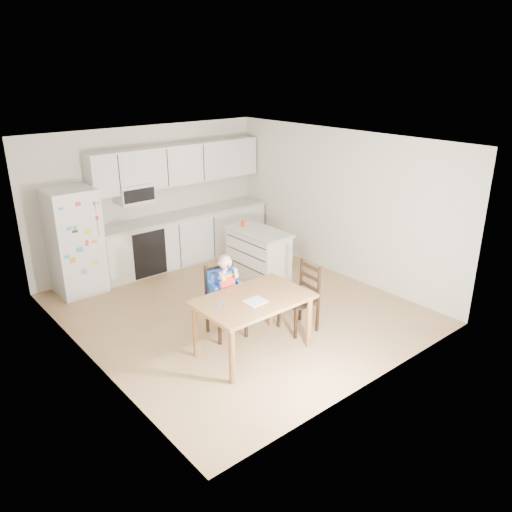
{
  "coord_description": "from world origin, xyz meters",
  "views": [
    {
      "loc": [
        -4.13,
        -5.4,
        3.45
      ],
      "look_at": [
        -0.02,
        -0.5,
        1.01
      ],
      "focal_mm": 35.0,
      "sensor_mm": 36.0,
      "label": 1
    }
  ],
  "objects": [
    {
      "name": "dining_table",
      "position": [
        -0.57,
        -1.1,
        0.66
      ],
      "size": [
        1.42,
        0.91,
        0.76
      ],
      "color": "brown",
      "rests_on": "ground"
    },
    {
      "name": "napkin",
      "position": [
        -0.62,
        -1.2,
        0.76
      ],
      "size": [
        0.26,
        0.22,
        0.01
      ],
      "primitive_type": "cube",
      "color": "#AEAEB3",
      "rests_on": "dining_table"
    },
    {
      "name": "red_cup",
      "position": [
        0.98,
        1.04,
        0.9
      ],
      "size": [
        0.08,
        0.08,
        0.1
      ],
      "primitive_type": "cylinder",
      "color": "red",
      "rests_on": "kitchen_island"
    },
    {
      "name": "room",
      "position": [
        0.0,
        0.48,
        1.25
      ],
      "size": [
        4.52,
        5.01,
        2.51
      ],
      "color": "#9B764A",
      "rests_on": "ground"
    },
    {
      "name": "kitchen_run",
      "position": [
        0.5,
        2.24,
        0.88
      ],
      "size": [
        3.37,
        0.62,
        2.15
      ],
      "color": "silver",
      "rests_on": "ground"
    },
    {
      "name": "refrigerator",
      "position": [
        -1.55,
        2.15,
        0.85
      ],
      "size": [
        0.72,
        0.7,
        1.7
      ],
      "primitive_type": "cube",
      "color": "silver",
      "rests_on": "ground"
    },
    {
      "name": "chair_side",
      "position": [
        0.37,
        -1.06,
        0.54
      ],
      "size": [
        0.46,
        0.46,
        0.95
      ],
      "rotation": [
        0.0,
        0.0,
        -1.68
      ],
      "color": "black",
      "rests_on": "ground"
    },
    {
      "name": "chair_booster",
      "position": [
        -0.56,
        -0.48,
        0.7
      ],
      "size": [
        0.5,
        0.5,
        1.15
      ],
      "rotation": [
        0.0,
        0.0,
        -0.18
      ],
      "color": "black",
      "rests_on": "ground"
    },
    {
      "name": "toddler_spoon",
      "position": [
        -1.03,
        -1.0,
        0.77
      ],
      "size": [
        0.12,
        0.06,
        0.02
      ],
      "primitive_type": "cylinder",
      "rotation": [
        0.0,
        1.57,
        0.35
      ],
      "color": "blue",
      "rests_on": "dining_table"
    },
    {
      "name": "kitchen_island",
      "position": [
        1.03,
        0.7,
        0.43
      ],
      "size": [
        0.61,
        1.16,
        0.86
      ],
      "color": "silver",
      "rests_on": "ground"
    }
  ]
}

